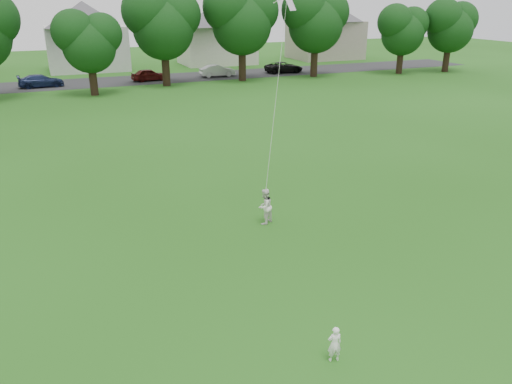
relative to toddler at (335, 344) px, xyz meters
name	(u,v)px	position (x,y,z in m)	size (l,w,h in m)	color
ground	(261,291)	(-0.40, 3.43, -0.47)	(160.00, 160.00, 0.00)	#1E4F12
street	(99,82)	(-0.40, 45.43, -0.47)	(90.00, 7.00, 0.01)	#2D2D30
toddler	(335,344)	(0.00, 0.00, 0.00)	(0.34, 0.23, 0.94)	white
older_boy	(265,206)	(1.58, 7.72, 0.22)	(0.67, 0.53, 1.39)	white
kite	(276,102)	(2.14, 8.09, 4.08)	(1.08, 1.10, 7.64)	white
tree_row	(93,21)	(-0.83, 39.83, 5.69)	(80.81, 8.55, 10.34)	black
parked_cars	(78,79)	(-2.50, 44.43, 0.14)	(54.82, 2.17, 1.27)	black
house_row	(76,28)	(-1.32, 55.43, 4.27)	(77.63, 14.18, 9.98)	beige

